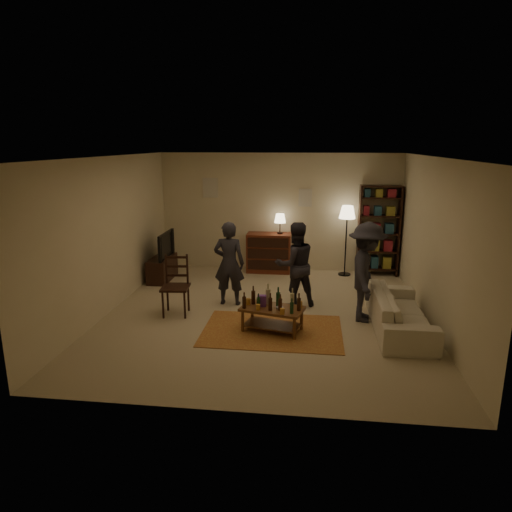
% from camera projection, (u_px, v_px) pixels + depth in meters
% --- Properties ---
extents(floor, '(6.00, 6.00, 0.00)m').
position_uv_depth(floor, '(265.00, 314.00, 7.99)').
color(floor, '#C6B793').
rests_on(floor, ground).
extents(room_shell, '(6.00, 6.00, 6.00)m').
position_uv_depth(room_shell, '(251.00, 192.00, 10.49)').
color(room_shell, beige).
rests_on(room_shell, ground).
extents(rug, '(2.20, 1.50, 0.01)m').
position_uv_depth(rug, '(272.00, 331.00, 7.28)').
color(rug, '#9B4421').
rests_on(rug, ground).
extents(coffee_table, '(1.07, 0.75, 0.74)m').
position_uv_depth(coffee_table, '(272.00, 309.00, 7.20)').
color(coffee_table, brown).
rests_on(coffee_table, ground).
extents(dining_chair, '(0.50, 0.50, 1.06)m').
position_uv_depth(dining_chair, '(176.00, 283.00, 7.91)').
color(dining_chair, black).
rests_on(dining_chair, ground).
extents(tv_stand, '(0.40, 1.00, 1.06)m').
position_uv_depth(tv_stand, '(162.00, 263.00, 9.92)').
color(tv_stand, black).
rests_on(tv_stand, ground).
extents(dresser, '(1.00, 0.50, 1.36)m').
position_uv_depth(dresser, '(269.00, 252.00, 10.51)').
color(dresser, maroon).
rests_on(dresser, ground).
extents(bookshelf, '(0.90, 0.34, 2.02)m').
position_uv_depth(bookshelf, '(379.00, 230.00, 10.15)').
color(bookshelf, black).
rests_on(bookshelf, ground).
extents(floor_lamp, '(0.36, 0.36, 1.58)m').
position_uv_depth(floor_lamp, '(347.00, 217.00, 10.03)').
color(floor_lamp, black).
rests_on(floor_lamp, ground).
extents(sofa, '(0.81, 2.08, 0.61)m').
position_uv_depth(sofa, '(400.00, 312.00, 7.27)').
color(sofa, beige).
rests_on(sofa, ground).
extents(person_left, '(0.57, 0.38, 1.55)m').
position_uv_depth(person_left, '(229.00, 263.00, 8.33)').
color(person_left, '#25242C').
rests_on(person_left, ground).
extents(person_right, '(0.93, 0.84, 1.56)m').
position_uv_depth(person_right, '(295.00, 265.00, 8.24)').
color(person_right, '#26252C').
rests_on(person_right, ground).
extents(person_by_sofa, '(0.75, 1.15, 1.67)m').
position_uv_depth(person_by_sofa, '(366.00, 272.00, 7.54)').
color(person_by_sofa, '#282830').
rests_on(person_by_sofa, ground).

